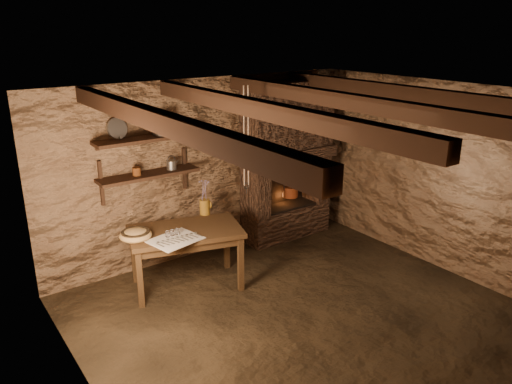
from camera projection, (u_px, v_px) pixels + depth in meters
floor at (297, 313)px, 5.54m from camera, size 4.50×4.50×0.00m
back_wall at (203, 169)px, 6.69m from camera, size 4.50×0.04×2.40m
front_wall at (479, 293)px, 3.61m from camera, size 4.50×0.04×2.40m
left_wall at (81, 272)px, 3.91m from camera, size 0.04×4.00×2.40m
right_wall at (434, 176)px, 6.39m from camera, size 0.04×4.00×2.40m
ceiling at (303, 95)px, 4.77m from camera, size 4.50×4.00×0.04m
beam_far_left at (160, 121)px, 3.97m from camera, size 0.14×3.95×0.16m
beam_mid_left at (261, 109)px, 4.52m from camera, size 0.14×3.95×0.16m
beam_mid_right at (341, 100)px, 5.07m from camera, size 0.14×3.95×0.16m
beam_far_right at (404, 93)px, 5.62m from camera, size 0.14×3.95×0.16m
shelf_lower at (149, 175)px, 6.07m from camera, size 1.25×0.30×0.04m
shelf_upper at (146, 139)px, 5.93m from camera, size 1.25×0.30×0.04m
hearth at (287, 157)px, 7.19m from camera, size 1.43×0.51×2.30m
work_table at (186, 256)px, 5.99m from camera, size 1.47×1.09×0.75m
linen_cloth at (175, 240)px, 5.59m from camera, size 0.62×0.54×0.01m
pewter_cutlery_row at (176, 239)px, 5.57m from camera, size 0.48×0.26×0.01m
drinking_glasses at (172, 233)px, 5.66m from camera, size 0.17×0.05×0.07m
stoneware_jug at (205, 200)px, 6.29m from camera, size 0.15×0.15×0.45m
wooden_bowl at (136, 235)px, 5.61m from camera, size 0.48×0.48×0.13m
iron_stockpot at (162, 127)px, 6.01m from camera, size 0.32×0.32×0.19m
tin_pan at (117, 128)px, 5.79m from camera, size 0.26×0.15×0.25m
small_kettle at (172, 165)px, 6.22m from camera, size 0.18×0.14×0.17m
rusty_tin at (137, 171)px, 5.96m from camera, size 0.13×0.13×0.10m
red_pot at (290, 191)px, 7.34m from camera, size 0.25×0.22×0.54m
hanging_ropes at (246, 137)px, 5.80m from camera, size 0.08×0.08×1.20m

